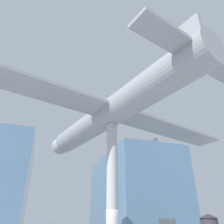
# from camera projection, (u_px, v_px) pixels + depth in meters

# --- Properties ---
(glass_pavilion_right) EXTENTS (8.65, 15.64, 11.14)m
(glass_pavilion_right) POSITION_uv_depth(u_px,v_px,m) (134.00, 195.00, 30.17)
(glass_pavilion_right) COLOR slate
(glass_pavilion_right) RESTS_ON ground_plane
(support_pylon_central) EXTENTS (0.62, 0.62, 7.36)m
(support_pylon_central) POSITION_uv_depth(u_px,v_px,m) (112.00, 186.00, 11.94)
(support_pylon_central) COLOR #B7B7BC
(support_pylon_central) RESTS_ON ground_plane
(suspended_airplane) EXTENTS (20.64, 16.14, 3.07)m
(suspended_airplane) POSITION_uv_depth(u_px,v_px,m) (110.00, 113.00, 14.21)
(suspended_airplane) COLOR #93999E
(suspended_airplane) RESTS_ON support_pylon_central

